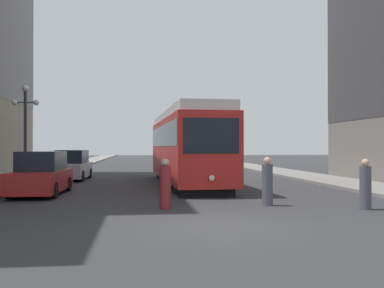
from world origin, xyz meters
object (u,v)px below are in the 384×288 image
Objects in this scene: pedestrian_crossing_near at (165,185)px; pedestrian_on_sidewalk at (267,183)px; transit_bus at (197,148)px; parked_car_left_near at (72,166)px; pedestrian_crossing_far at (365,186)px; streetcar at (186,145)px; parked_car_left_mid at (41,175)px; lamp_post_left_near at (25,118)px.

pedestrian_on_sidewalk reaches higher than pedestrian_crossing_near.
transit_bus reaches higher than pedestrian_on_sidewalk.
pedestrian_on_sidewalk is at bearing -94.31° from transit_bus.
pedestrian_crossing_far is (11.26, -14.40, -0.09)m from parked_car_left_near.
parked_car_left_near is 14.30m from pedestrian_crossing_near.
transit_bus is (3.15, 19.58, -0.15)m from streetcar.
parked_car_left_mid is at bearing -113.79° from transit_bus.
transit_bus is at bearing 78.55° from streetcar.
pedestrian_crossing_far reaches higher than pedestrian_crossing_near.
transit_bus is 22.25m from lamp_post_left_near.
streetcar is at bearing -140.97° from pedestrian_crossing_near.
transit_bus is 7.52× the size of pedestrian_crossing_far.
streetcar is 8.30× the size of pedestrian_crossing_far.
pedestrian_on_sidewalk is at bearing 144.93° from pedestrian_crossing_near.
pedestrian_crossing_far is at bearing -88.72° from transit_bus.
pedestrian_crossing_far is (1.53, -29.74, -1.19)m from transit_bus.
pedestrian_crossing_far is at bearing -67.59° from streetcar.
streetcar reaches higher than pedestrian_crossing_far.
pedestrian_crossing_far is 3.13m from pedestrian_on_sidewalk.
lamp_post_left_near reaches higher than streetcar.
transit_bus is 7.38× the size of pedestrian_on_sidewalk.
parked_car_left_mid is at bearing -69.38° from lamp_post_left_near.
parked_car_left_near is 8.61m from parked_car_left_mid.
transit_bus reaches higher than pedestrian_crossing_near.
pedestrian_crossing_far is (4.68, -10.16, -1.34)m from streetcar.
lamp_post_left_near is (-1.90, 5.05, 2.70)m from parked_car_left_mid.
pedestrian_crossing_far is 0.32× the size of lamp_post_left_near.
pedestrian_crossing_near is (-4.82, -28.77, -1.19)m from transit_bus.
pedestrian_on_sidewalk reaches higher than pedestrian_crossing_far.
lamp_post_left_near reaches higher than parked_car_left_near.
pedestrian_crossing_far is at bearing -39.48° from lamp_post_left_near.
parked_car_left_near is 4.86m from lamp_post_left_near.
parked_car_left_near is at bearing -48.90° from pedestrian_crossing_far.
transit_bus is at bearing 58.39° from lamp_post_left_near.
transit_bus is 29.20m from pedestrian_crossing_near.
pedestrian_crossing_far is (6.35, -0.97, 0.00)m from pedestrian_crossing_near.
streetcar is 9.14m from pedestrian_on_sidewalk.
transit_bus is 2.62× the size of parked_car_left_near.
parked_car_left_near is at bearing -124.06° from transit_bus.
streetcar is 19.83m from transit_bus.
streetcar is 8.15× the size of pedestrian_on_sidewalk.
parked_car_left_near is at bearing -110.58° from pedestrian_crossing_near.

